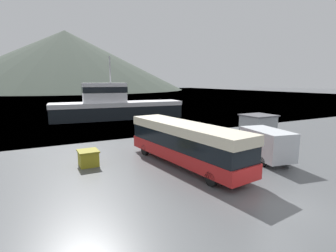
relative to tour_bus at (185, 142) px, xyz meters
name	(u,v)px	position (x,y,z in m)	size (l,w,h in m)	color
ground_plane	(282,206)	(0.90, -7.79, -1.75)	(400.00, 400.00, 0.00)	#515456
water_surface	(54,93)	(0.90, 130.63, -1.75)	(240.00, 240.00, 0.00)	slate
hill_backdrop	(66,60)	(14.15, 185.01, 18.61)	(163.65, 163.65, 40.71)	#424C42
tour_bus	(185,142)	(0.00, 0.00, 0.00)	(3.85, 11.63, 3.09)	red
delivery_van	(262,143)	(6.09, -1.59, -0.45)	(3.21, 6.20, 2.48)	silver
fishing_boat	(115,106)	(2.32, 25.62, 0.42)	(21.25, 6.54, 9.99)	black
storage_bin	(88,158)	(-6.31, 3.13, -1.17)	(1.42, 1.51, 1.15)	olive
dock_kiosk	(258,126)	(12.22, 4.71, -0.50)	(3.26, 3.06, 2.48)	#93999E
small_boat	(145,107)	(12.00, 36.53, -1.21)	(7.52, 3.70, 1.09)	#19234C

